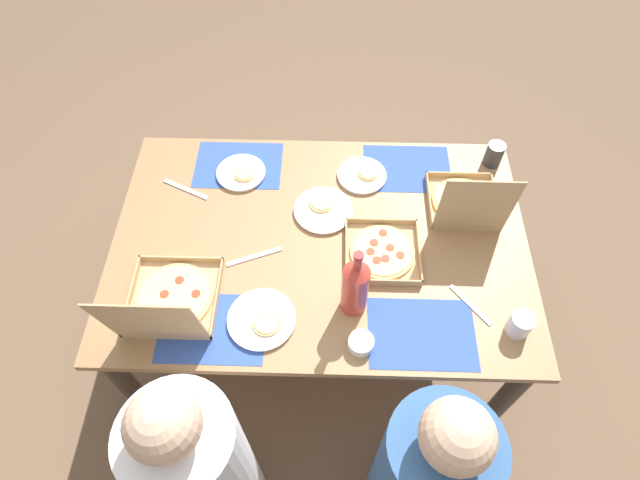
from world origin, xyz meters
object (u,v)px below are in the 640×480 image
at_px(plate_near_right, 241,173).
at_px(cup_dark, 494,154).
at_px(condiment_bowl, 361,343).
at_px(diner_right_seat, 206,471).
at_px(cup_clear_left, 520,324).
at_px(pizza_box_center, 170,302).
at_px(diner_left_seat, 421,479).
at_px(pizza_box_edge_far, 465,202).
at_px(soda_bottle, 355,286).
at_px(plate_middle, 262,320).
at_px(plate_near_left, 362,175).
at_px(plate_far_right, 323,210).
at_px(pizza_box_corner_right, 382,252).

height_order(plate_near_right, cup_dark, cup_dark).
bearing_deg(condiment_bowl, diner_right_seat, 35.92).
height_order(cup_clear_left, cup_dark, cup_dark).
distance_m(pizza_box_center, diner_left_seat, 1.02).
relative_size(pizza_box_center, cup_clear_left, 4.13).
xyz_separation_m(cup_clear_left, cup_dark, (-0.03, -0.76, 0.01)).
bearing_deg(pizza_box_edge_far, soda_bottle, 44.90).
bearing_deg(plate_middle, plate_near_left, -118.04).
distance_m(plate_middle, soda_bottle, 0.34).
xyz_separation_m(plate_far_right, plate_middle, (0.19, 0.48, 0.00)).
bearing_deg(cup_dark, soda_bottle, 49.55).
bearing_deg(pizza_box_edge_far, plate_near_left, -22.21).
distance_m(pizza_box_corner_right, plate_middle, 0.51).
xyz_separation_m(plate_near_left, diner_right_seat, (0.52, 1.10, -0.23)).
xyz_separation_m(plate_far_right, plate_near_right, (0.34, -0.18, -0.00)).
bearing_deg(pizza_box_corner_right, soda_bottle, 63.22).
xyz_separation_m(pizza_box_center, plate_far_right, (-0.51, -0.44, -0.04)).
bearing_deg(plate_far_right, plate_near_left, -130.72).
bearing_deg(plate_near_left, soda_bottle, 85.87).
bearing_deg(pizza_box_corner_right, condiment_bowl, 76.82).
height_order(condiment_bowl, diner_left_seat, diner_left_seat).
height_order(plate_far_right, cup_clear_left, cup_clear_left).
relative_size(plate_near_left, diner_right_seat, 0.17).
bearing_deg(diner_right_seat, condiment_bowl, -144.08).
xyz_separation_m(cup_clear_left, condiment_bowl, (0.53, 0.07, -0.02)).
xyz_separation_m(plate_middle, condiment_bowl, (-0.33, 0.08, 0.01)).
bearing_deg(diner_left_seat, plate_far_right, -69.47).
xyz_separation_m(pizza_box_center, cup_clear_left, (-1.17, 0.04, -0.01)).
height_order(cup_dark, diner_left_seat, diner_left_seat).
bearing_deg(diner_right_seat, plate_near_right, -91.00).
bearing_deg(pizza_box_center, condiment_bowl, 169.76).
bearing_deg(pizza_box_edge_far, pizza_box_center, 23.77).
height_order(diner_left_seat, diner_right_seat, diner_right_seat).
bearing_deg(pizza_box_center, pizza_box_corner_right, -161.18).
xyz_separation_m(plate_near_right, condiment_bowl, (-0.48, 0.74, 0.01)).
height_order(soda_bottle, condiment_bowl, soda_bottle).
height_order(pizza_box_center, plate_far_right, pizza_box_center).
height_order(plate_far_right, plate_near_left, same).
bearing_deg(plate_near_left, diner_right_seat, 64.84).
bearing_deg(diner_right_seat, plate_far_right, -111.41).
xyz_separation_m(pizza_box_corner_right, plate_near_left, (0.07, -0.38, -0.00)).
distance_m(pizza_box_edge_far, plate_near_right, 0.90).
xyz_separation_m(plate_near_right, cup_clear_left, (-1.00, 0.67, 0.03)).
height_order(pizza_box_center, cup_dark, pizza_box_center).
distance_m(pizza_box_edge_far, diner_right_seat, 1.33).
height_order(plate_near_left, diner_right_seat, diner_right_seat).
xyz_separation_m(pizza_box_edge_far, plate_middle, (0.74, 0.50, -0.04)).
xyz_separation_m(condiment_bowl, diner_left_seat, (-0.21, 0.36, -0.25)).
relative_size(plate_near_right, diner_left_seat, 0.17).
bearing_deg(plate_near_left, pizza_box_center, 43.19).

